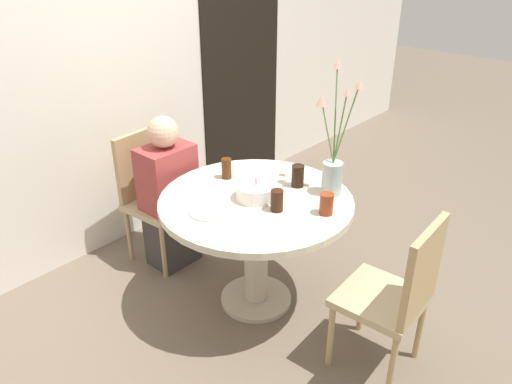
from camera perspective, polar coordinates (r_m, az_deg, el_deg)
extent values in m
plane|color=#6B5B4C|center=(3.20, 0.00, -12.22)|extent=(16.00, 16.00, 0.00)
cube|color=silver|center=(3.53, -16.10, 14.20)|extent=(8.00, 0.05, 2.60)
cube|color=black|center=(4.32, -1.61, 13.75)|extent=(0.90, 0.01, 2.05)
cylinder|color=beige|center=(2.81, 0.00, -1.09)|extent=(1.10, 1.10, 0.04)
cylinder|color=#B7AD99|center=(2.99, 0.00, -6.94)|extent=(0.14, 0.14, 0.65)
cylinder|color=#B7AD99|center=(3.19, 0.00, -12.01)|extent=(0.44, 0.44, 0.03)
cube|color=tan|center=(3.43, -10.74, -1.45)|extent=(0.43, 0.43, 0.04)
cube|color=tan|center=(3.44, -13.18, 3.09)|extent=(0.38, 0.07, 0.46)
cylinder|color=tan|center=(3.33, -10.52, -6.73)|extent=(0.03, 0.03, 0.40)
cylinder|color=tan|center=(3.53, -6.53, -4.32)|extent=(0.03, 0.03, 0.40)
cylinder|color=tan|center=(3.56, -14.31, -4.78)|extent=(0.03, 0.03, 0.40)
cylinder|color=tan|center=(3.74, -10.36, -2.63)|extent=(0.03, 0.03, 0.40)
cube|color=tan|center=(2.63, 14.04, -11.75)|extent=(0.42, 0.42, 0.04)
cube|color=tan|center=(2.44, 18.57, -8.63)|extent=(0.38, 0.06, 0.46)
cylinder|color=tan|center=(2.94, 12.00, -12.18)|extent=(0.03, 0.03, 0.40)
cylinder|color=tan|center=(2.71, 8.52, -15.92)|extent=(0.03, 0.03, 0.40)
cylinder|color=tan|center=(2.85, 18.22, -14.57)|extent=(0.03, 0.03, 0.40)
cylinder|color=tan|center=(2.61, 15.27, -18.75)|extent=(0.03, 0.03, 0.40)
cylinder|color=white|center=(2.78, 0.00, 0.06)|extent=(0.22, 0.22, 0.09)
cylinder|color=#E54C4C|center=(2.75, 0.00, 1.28)|extent=(0.01, 0.01, 0.04)
cylinder|color=#9EB2AD|center=(2.85, 8.68, 1.59)|extent=(0.12, 0.12, 0.19)
cylinder|color=#4C7538|center=(2.80, 9.06, 8.80)|extent=(0.14, 0.11, 0.51)
cone|color=#E0997F|center=(2.81, 9.32, 14.27)|extent=(0.04, 0.04, 0.05)
cylinder|color=#4C7538|center=(2.78, 8.17, 6.83)|extent=(0.03, 0.13, 0.33)
cone|color=#E0997F|center=(2.77, 7.50, 10.37)|extent=(0.06, 0.06, 0.06)
cylinder|color=#4C7538|center=(2.76, 10.25, 7.58)|extent=(0.11, 0.07, 0.43)
cone|color=#E0997F|center=(2.72, 11.76, 11.97)|extent=(0.04, 0.04, 0.05)
cylinder|color=#4C7538|center=(2.78, 9.59, 7.22)|extent=(0.10, 0.01, 0.38)
cone|color=#E0997F|center=(2.76, 10.39, 11.19)|extent=(0.04, 0.04, 0.04)
cylinder|color=silver|center=(2.67, -5.42, -2.19)|extent=(0.21, 0.21, 0.01)
cylinder|color=#51280F|center=(3.01, -3.39, 2.71)|extent=(0.06, 0.06, 0.13)
cylinder|color=black|center=(2.92, 4.80, 1.85)|extent=(0.07, 0.07, 0.13)
cylinder|color=maroon|center=(2.65, 8.06, -1.35)|extent=(0.07, 0.07, 0.12)
cylinder|color=#33190C|center=(2.65, 2.41, -0.97)|extent=(0.07, 0.07, 0.12)
cube|color=#383333|center=(3.47, -9.55, -4.71)|extent=(0.31, 0.24, 0.44)
cube|color=#993838|center=(3.27, -10.12, 1.68)|extent=(0.34, 0.24, 0.42)
sphere|color=#D1A889|center=(3.15, -10.58, 6.76)|extent=(0.20, 0.20, 0.20)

